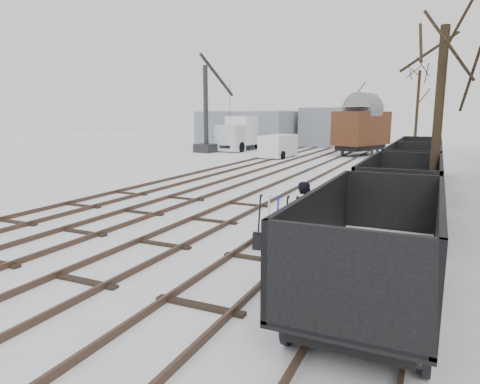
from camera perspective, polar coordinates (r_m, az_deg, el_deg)
The scene contains 17 objects.
ground at distance 12.44m, azimuth -10.45°, elevation -6.98°, with size 120.00×120.00×0.00m, color white.
tracks at distance 24.61m, azimuth 8.18°, elevation 1.80°, with size 13.90×52.00×0.16m.
shed_left at distance 49.85m, azimuth 1.25°, elevation 8.43°, with size 10.00×8.00×4.10m.
shed_right at distance 50.87m, azimuth 12.53°, elevation 8.45°, with size 7.00×6.00×4.50m.
ground_frame at distance 11.81m, azimuth 4.98°, elevation -6.35°, with size 1.35×0.62×1.49m.
worker at distance 11.51m, azimuth 8.73°, elevation -3.39°, with size 0.70×0.46×1.92m, color black.
freight_wagon_a at distance 8.43m, azimuth 17.26°, elevation -9.46°, with size 2.24×5.60×2.28m.
freight_wagon_b at distance 14.60m, azimuth 20.68°, elevation -1.37°, with size 2.24×5.60×2.28m.
freight_wagon_c at distance 20.91m, azimuth 22.04°, elevation 1.88°, with size 2.24×5.60×2.28m.
freight_wagon_d at distance 27.26m, azimuth 22.76°, elevation 3.62°, with size 2.24×5.60×2.28m.
box_van_wagon at distance 40.45m, azimuth 15.92°, elevation 8.31°, with size 4.89×6.42×4.36m.
lorry at distance 44.98m, azimuth 0.54°, elevation 7.91°, with size 3.03×7.85×3.48m.
panel_van at distance 37.24m, azimuth 5.15°, elevation 6.16°, with size 2.18×4.51×1.94m.
crane at distance 42.48m, azimuth -4.40°, elevation 8.64°, with size 2.14×5.56×9.37m.
tree_near at distance 15.99m, azimuth 24.83°, elevation 7.92°, with size 0.30×0.30×6.52m, color black.
tree_far_left at distance 46.35m, azimuth 15.33°, elevation 8.59°, with size 0.30×0.30×5.16m, color black.
tree_far_right at distance 50.20m, azimuth 22.54°, elevation 10.05°, with size 0.30×0.30×8.27m, color black.
Camera 1 is at (6.94, -9.66, 3.66)m, focal length 32.00 mm.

